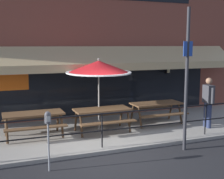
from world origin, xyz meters
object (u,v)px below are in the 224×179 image
object	(u,v)px
picnic_table_left	(34,118)
patio_umbrella_centre	(99,67)
picnic_table_right	(156,107)
parking_meter_near	(48,123)
street_sign_pole	(187,79)
picnic_table_centre	(102,114)
pedestrian_walking	(208,100)

from	to	relation	value
picnic_table_left	patio_umbrella_centre	bearing A→B (deg)	3.70
picnic_table_left	picnic_table_right	size ratio (longest dim) A/B	1.00
parking_meter_near	street_sign_pole	bearing A→B (deg)	1.60
picnic_table_centre	picnic_table_right	world-z (taller)	same
pedestrian_walking	picnic_table_right	bearing A→B (deg)	142.38
patio_umbrella_centre	street_sign_pole	size ratio (longest dim) A/B	0.61
picnic_table_left	picnic_table_centre	distance (m)	2.16
pedestrian_walking	street_sign_pole	bearing A→B (deg)	-143.10
picnic_table_centre	patio_umbrella_centre	distance (m)	1.51
parking_meter_near	patio_umbrella_centre	bearing A→B (deg)	51.13
picnic_table_left	street_sign_pole	world-z (taller)	street_sign_pole
picnic_table_left	picnic_table_right	bearing A→B (deg)	1.17
picnic_table_centre	street_sign_pole	xyz separation A→B (m)	(1.64, -2.22, 1.30)
picnic_table_centre	pedestrian_walking	world-z (taller)	pedestrian_walking
picnic_table_right	parking_meter_near	distance (m)	5.04
picnic_table_right	parking_meter_near	world-z (taller)	parking_meter_near
picnic_table_right	street_sign_pole	xyz separation A→B (m)	(-0.51, -2.50, 1.30)
picnic_table_left	street_sign_pole	bearing A→B (deg)	-32.49
pedestrian_walking	street_sign_pole	size ratio (longest dim) A/B	0.44
street_sign_pole	picnic_table_centre	bearing A→B (deg)	126.47
pedestrian_walking	patio_umbrella_centre	bearing A→B (deg)	162.39
picnic_table_left	pedestrian_walking	bearing A→B (deg)	-9.82
picnic_table_centre	pedestrian_walking	bearing A→B (deg)	-12.55
patio_umbrella_centre	parking_meter_near	size ratio (longest dim) A/B	1.67
patio_umbrella_centre	street_sign_pole	distance (m)	3.04
pedestrian_walking	parking_meter_near	distance (m)	5.89
picnic_table_left	parking_meter_near	bearing A→B (deg)	-89.84
picnic_table_right	patio_umbrella_centre	distance (m)	2.61
picnic_table_left	street_sign_pole	distance (m)	4.68
picnic_table_right	patio_umbrella_centre	world-z (taller)	patio_umbrella_centre
picnic_table_right	street_sign_pole	size ratio (longest dim) A/B	0.46
street_sign_pole	pedestrian_walking	bearing A→B (deg)	36.90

